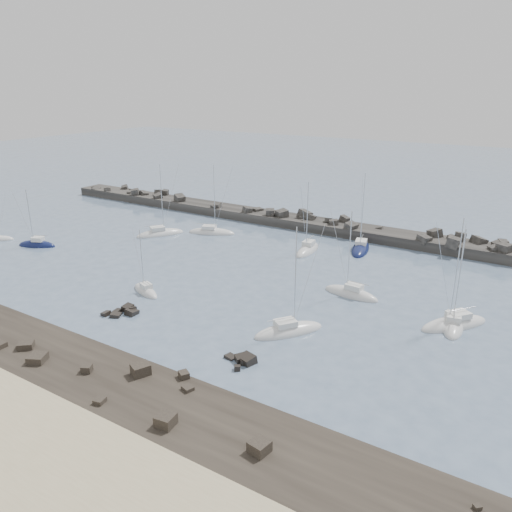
# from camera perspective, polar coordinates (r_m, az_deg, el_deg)

# --- Properties ---
(ground) EXTENTS (400.00, 400.00, 0.00)m
(ground) POSITION_cam_1_polar(r_m,az_deg,el_deg) (67.91, -7.02, -4.51)
(ground) COLOR slate
(ground) RESTS_ON ground
(rock_shelf) EXTENTS (140.00, 12.13, 1.84)m
(rock_shelf) POSITION_cam_1_polar(r_m,az_deg,el_deg) (54.56, -21.85, -12.14)
(rock_shelf) COLOR black
(rock_shelf) RESTS_ON ground
(rock_cluster_near) EXTENTS (3.78, 3.52, 1.46)m
(rock_cluster_near) POSITION_cam_1_polar(r_m,az_deg,el_deg) (64.50, -14.80, -6.21)
(rock_cluster_near) COLOR black
(rock_cluster_near) RESTS_ON ground
(rock_cluster_far) EXTENTS (3.68, 3.17, 1.38)m
(rock_cluster_far) POSITION_cam_1_polar(r_m,az_deg,el_deg) (52.25, -1.50, -11.83)
(rock_cluster_far) COLOR black
(rock_cluster_far) RESTS_ON ground
(breakwater) EXTENTS (115.00, 6.85, 5.05)m
(breakwater) POSITION_cam_1_polar(r_m,az_deg,el_deg) (101.52, 3.23, 3.84)
(breakwater) COLOR #292724
(breakwater) RESTS_ON ground
(sailboat_1) EXTENTS (7.06, 4.59, 11.06)m
(sailboat_1) POSITION_cam_1_polar(r_m,az_deg,el_deg) (95.59, -23.74, 1.13)
(sailboat_1) COLOR #101844
(sailboat_1) RESTS_ON ground
(sailboat_2) EXTENTS (7.15, 9.19, 14.29)m
(sailboat_2) POSITION_cam_1_polar(r_m,az_deg,el_deg) (95.76, -10.91, 2.46)
(sailboat_2) COLOR silver
(sailboat_2) RESTS_ON ground
(sailboat_3) EXTENTS (9.36, 5.99, 14.05)m
(sailboat_3) POSITION_cam_1_polar(r_m,az_deg,el_deg) (95.40, -5.10, 2.67)
(sailboat_3) COLOR silver
(sailboat_3) RESTS_ON ground
(sailboat_4) EXTENTS (6.23, 3.85, 9.66)m
(sailboat_4) POSITION_cam_1_polar(r_m,az_deg,el_deg) (70.01, -12.49, -3.97)
(sailboat_4) COLOR silver
(sailboat_4) RESTS_ON ground
(sailboat_5) EXTENTS (3.21, 8.32, 13.07)m
(sailboat_5) POSITION_cam_1_polar(r_m,az_deg,el_deg) (85.25, 5.91, 0.63)
(sailboat_5) COLOR silver
(sailboat_5) RESTS_ON ground
(sailboat_6) EXTENTS (7.16, 8.52, 13.55)m
(sailboat_6) POSITION_cam_1_polar(r_m,az_deg,el_deg) (57.98, 3.73, -8.60)
(sailboat_6) COLOR silver
(sailboat_6) RESTS_ON ground
(sailboat_7) EXTENTS (4.98, 9.54, 14.36)m
(sailboat_7) POSITION_cam_1_polar(r_m,az_deg,el_deg) (87.41, 11.84, 0.78)
(sailboat_7) COLOR #101844
(sailboat_7) RESTS_ON ground
(sailboat_8) EXTENTS (8.05, 3.17, 12.62)m
(sailboat_8) POSITION_cam_1_polar(r_m,az_deg,el_deg) (68.64, 10.82, -4.32)
(sailboat_8) COLOR silver
(sailboat_8) RESTS_ON ground
(sailboat_9) EXTENTS (3.84, 8.25, 12.68)m
(sailboat_9) POSITION_cam_1_polar(r_m,az_deg,el_deg) (63.79, 21.57, -7.29)
(sailboat_9) COLOR silver
(sailboat_9) RESTS_ON ground
(sailboat_10) EXTENTS (7.83, 8.78, 14.27)m
(sailboat_10) POSITION_cam_1_polar(r_m,az_deg,el_deg) (63.79, 21.70, -7.31)
(sailboat_10) COLOR silver
(sailboat_10) RESTS_ON ground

